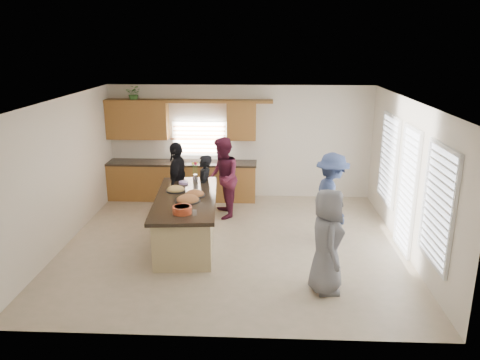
{
  "coord_description": "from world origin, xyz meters",
  "views": [
    {
      "loc": [
        0.53,
        -8.4,
        3.82
      ],
      "look_at": [
        0.12,
        0.53,
        1.15
      ],
      "focal_mm": 35.0,
      "sensor_mm": 36.0,
      "label": 1
    }
  ],
  "objects_px": {
    "woman_left_mid": "(223,178)",
    "woman_left_back": "(204,189)",
    "salad_bowl": "(182,209)",
    "woman_right_back": "(331,198)",
    "woman_left_front": "(178,181)",
    "woman_right_front": "(327,241)",
    "island": "(187,221)"
  },
  "relations": [
    {
      "from": "woman_right_back",
      "to": "woman_left_mid",
      "type": "bearing_deg",
      "value": 50.87
    },
    {
      "from": "woman_right_back",
      "to": "woman_left_back",
      "type": "bearing_deg",
      "value": 60.22
    },
    {
      "from": "woman_left_mid",
      "to": "woman_right_back",
      "type": "xyz_separation_m",
      "value": [
        2.22,
        -1.23,
        -0.02
      ]
    },
    {
      "from": "salad_bowl",
      "to": "woman_left_front",
      "type": "distance_m",
      "value": 2.18
    },
    {
      "from": "salad_bowl",
      "to": "woman_right_front",
      "type": "bearing_deg",
      "value": -19.19
    },
    {
      "from": "woman_left_back",
      "to": "woman_left_mid",
      "type": "height_order",
      "value": "woman_left_mid"
    },
    {
      "from": "woman_left_front",
      "to": "woman_right_front",
      "type": "distance_m",
      "value": 4.11
    },
    {
      "from": "island",
      "to": "salad_bowl",
      "type": "height_order",
      "value": "salad_bowl"
    },
    {
      "from": "woman_left_front",
      "to": "woman_right_front",
      "type": "xyz_separation_m",
      "value": [
        2.85,
        -2.96,
        -0.03
      ]
    },
    {
      "from": "salad_bowl",
      "to": "island",
      "type": "bearing_deg",
      "value": 95.23
    },
    {
      "from": "island",
      "to": "woman_right_back",
      "type": "bearing_deg",
      "value": 0.16
    },
    {
      "from": "woman_left_mid",
      "to": "woman_left_front",
      "type": "relative_size",
      "value": 1.03
    },
    {
      "from": "salad_bowl",
      "to": "woman_right_back",
      "type": "xyz_separation_m",
      "value": [
        2.73,
        1.12,
        -0.13
      ]
    },
    {
      "from": "salad_bowl",
      "to": "woman_right_back",
      "type": "bearing_deg",
      "value": 22.23
    },
    {
      "from": "island",
      "to": "salad_bowl",
      "type": "bearing_deg",
      "value": -89.48
    },
    {
      "from": "island",
      "to": "salad_bowl",
      "type": "distance_m",
      "value": 1.05
    },
    {
      "from": "island",
      "to": "woman_left_front",
      "type": "distance_m",
      "value": 1.37
    },
    {
      "from": "woman_left_mid",
      "to": "woman_right_front",
      "type": "bearing_deg",
      "value": 19.91
    },
    {
      "from": "woman_left_mid",
      "to": "woman_left_front",
      "type": "xyz_separation_m",
      "value": [
        -0.96,
        -0.22,
        -0.03
      ]
    },
    {
      "from": "woman_left_front",
      "to": "woman_right_front",
      "type": "bearing_deg",
      "value": 48.1
    },
    {
      "from": "island",
      "to": "woman_right_front",
      "type": "height_order",
      "value": "woman_right_front"
    },
    {
      "from": "woman_left_back",
      "to": "woman_left_front",
      "type": "distance_m",
      "value": 0.61
    },
    {
      "from": "island",
      "to": "woman_left_back",
      "type": "relative_size",
      "value": 1.87
    },
    {
      "from": "salad_bowl",
      "to": "woman_right_back",
      "type": "height_order",
      "value": "woman_right_back"
    },
    {
      "from": "salad_bowl",
      "to": "woman_left_back",
      "type": "height_order",
      "value": "woman_left_back"
    },
    {
      "from": "woman_right_back",
      "to": "woman_right_front",
      "type": "bearing_deg",
      "value": 160.02
    },
    {
      "from": "woman_left_mid",
      "to": "woman_left_front",
      "type": "bearing_deg",
      "value": -88.01
    },
    {
      "from": "island",
      "to": "woman_left_front",
      "type": "xyz_separation_m",
      "value": [
        -0.38,
        1.25,
        0.43
      ]
    },
    {
      "from": "woman_left_back",
      "to": "woman_right_front",
      "type": "bearing_deg",
      "value": 33.97
    },
    {
      "from": "woman_left_mid",
      "to": "woman_left_back",
      "type": "bearing_deg",
      "value": -61.38
    },
    {
      "from": "woman_left_mid",
      "to": "woman_right_back",
      "type": "relative_size",
      "value": 1.02
    },
    {
      "from": "salad_bowl",
      "to": "woman_left_back",
      "type": "xyz_separation_m",
      "value": [
        0.14,
        2.04,
        -0.28
      ]
    }
  ]
}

